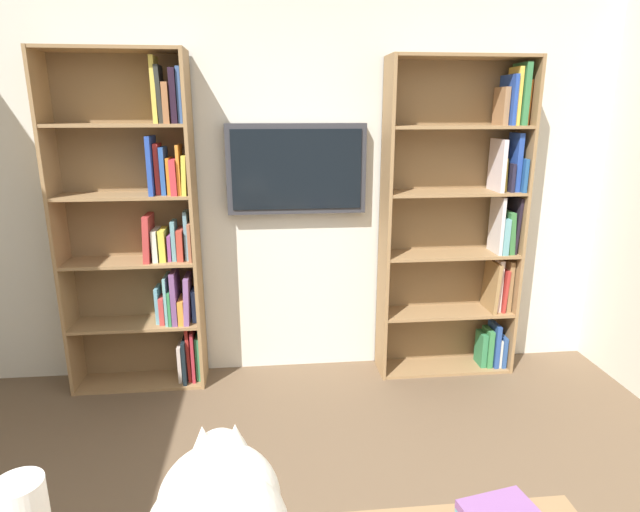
% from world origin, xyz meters
% --- Properties ---
extents(wall_back, '(4.52, 0.06, 2.70)m').
position_xyz_m(wall_back, '(0.00, -2.23, 1.35)').
color(wall_back, silver).
rests_on(wall_back, ground).
extents(bookshelf_left, '(0.94, 0.28, 2.14)m').
position_xyz_m(bookshelf_left, '(-1.18, -2.07, 1.07)').
color(bookshelf_left, '#937047').
rests_on(bookshelf_left, ground).
extents(bookshelf_right, '(0.86, 0.28, 2.16)m').
position_xyz_m(bookshelf_right, '(0.96, -2.06, 1.07)').
color(bookshelf_right, '#937047').
rests_on(bookshelf_right, ground).
extents(wall_mounted_tv, '(0.91, 0.07, 0.59)m').
position_xyz_m(wall_mounted_tv, '(-0.02, -2.15, 1.44)').
color(wall_mounted_tv, '#333338').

